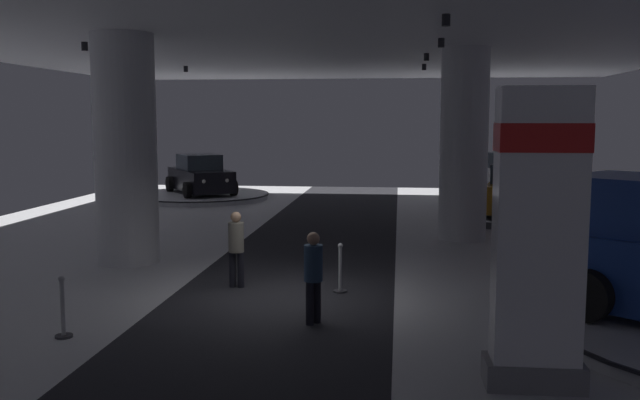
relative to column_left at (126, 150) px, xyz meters
The scene contains 17 objects.
ground 5.84m from the column_left, 33.61° to the right, with size 24.00×44.00×0.06m.
ceiling_with_spotlights 5.86m from the column_left, 33.62° to the right, with size 24.00×44.00×0.39m.
column_left is the anchor object (origin of this frame).
column_right 9.39m from the column_left, 26.75° to the left, with size 1.37×1.37×5.50m.
brand_sign_pylon 10.87m from the column_left, 39.83° to the right, with size 1.27×0.66×3.90m.
display_platform_far_right 13.49m from the column_left, 37.25° to the left, with size 4.52×4.52×0.28m.
display_car_far_right 13.32m from the column_left, 37.17° to the left, with size 2.98×4.50×1.71m.
display_platform_mid_right 12.25m from the column_left, ahead, with size 5.19×5.19×0.29m.
display_car_mid_right 12.13m from the column_left, ahead, with size 4.42×2.72×1.71m.
display_platform_deep_right 17.55m from the column_left, 49.73° to the left, with size 4.55×4.55×0.37m.
display_car_deep_right 17.45m from the column_left, 49.82° to the left, with size 3.22×4.55×1.71m.
display_platform_deep_left 13.58m from the column_left, 98.92° to the left, with size 5.95×5.95×0.24m.
display_car_deep_left 13.47m from the column_left, 98.97° to the left, with size 3.81×4.50×1.71m.
visitor_walking_near 4.30m from the column_left, 34.20° to the right, with size 0.32×0.32×1.59m.
visitor_walking_far 7.09m from the column_left, 41.61° to the right, with size 0.32×0.32×1.59m.
stanchion_a 6.34m from the column_left, 23.54° to the right, with size 0.28×0.28×1.01m.
stanchion_b 6.33m from the column_left, 77.96° to the right, with size 0.28×0.28×1.01m.
Camera 1 is at (2.26, -13.04, 3.49)m, focal length 38.59 mm.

